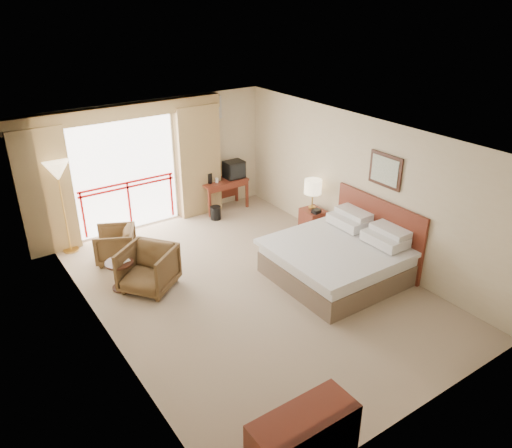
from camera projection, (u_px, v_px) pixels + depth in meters
floor at (250, 287)px, 8.75m from camera, size 7.00×7.00×0.00m
ceiling at (250, 137)px, 7.59m from camera, size 7.00×7.00×0.00m
wall_back at (160, 162)px, 10.78m from camera, size 5.00×0.00×5.00m
wall_front at (424, 326)px, 5.57m from camera, size 5.00×0.00×5.00m
wall_left at (100, 260)px, 6.90m from camera, size 0.00×7.00×7.00m
wall_right at (359, 186)px, 9.45m from camera, size 0.00×7.00×7.00m
balcony_door at (126, 176)px, 10.42m from camera, size 2.40×0.00×2.40m
balcony_railing at (128, 193)px, 10.57m from camera, size 2.09×0.03×1.02m
curtain_left at (45, 192)px, 9.46m from camera, size 1.00×0.26×2.50m
curtain_right at (198, 161)px, 11.14m from camera, size 1.00×0.26×2.50m
valance at (120, 112)px, 9.77m from camera, size 4.40×0.22×0.28m
hvac_vent at (211, 108)px, 10.99m from camera, size 0.50×0.04×0.50m
bed at (338, 259)px, 8.91m from camera, size 2.13×2.06×0.97m
headboard at (378, 232)px, 9.28m from camera, size 0.06×2.10×1.30m
framed_art at (385, 170)px, 8.77m from camera, size 0.04×0.72×0.60m
nightstand at (313, 223)px, 10.48m from camera, size 0.43×0.51×0.58m
table_lamp at (313, 187)px, 10.18m from camera, size 0.36×0.36×0.63m
phone at (316, 211)px, 10.20m from camera, size 0.19×0.16×0.08m
desk at (222, 186)px, 11.66m from camera, size 1.10×0.53×0.72m
tv at (234, 170)px, 11.62m from camera, size 0.45×0.35×0.41m
coffee_maker at (210, 178)px, 11.33m from camera, size 0.14×0.14×0.23m
cup at (217, 180)px, 11.40m from camera, size 0.08×0.08×0.11m
wastebasket at (216, 213)px, 11.27m from camera, size 0.28×0.28×0.30m
armchair_far at (118, 260)px, 9.63m from camera, size 0.97×0.96×0.66m
armchair_near at (150, 288)px, 8.73m from camera, size 1.19×1.19×0.79m
side_table at (120, 270)px, 8.58m from camera, size 0.48×0.48×0.52m
book at (119, 262)px, 8.51m from camera, size 0.18×0.23×0.02m
floor_lamp at (58, 174)px, 9.29m from camera, size 0.48×0.48×1.87m
dresser at (303, 443)px, 5.28m from camera, size 1.19×0.50×0.79m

